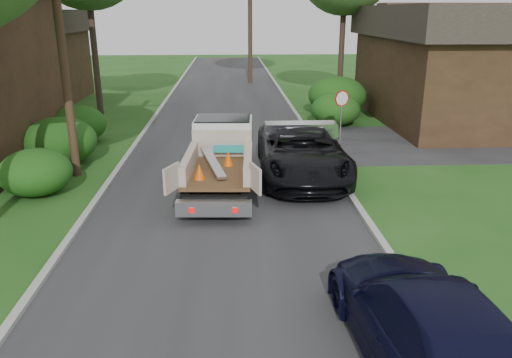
{
  "coord_description": "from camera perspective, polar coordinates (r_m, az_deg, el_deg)",
  "views": [
    {
      "loc": [
        0.2,
        -12.92,
        5.75
      ],
      "look_at": [
        0.92,
        0.62,
        1.2
      ],
      "focal_mm": 35.0,
      "sensor_mm": 36.0,
      "label": 1
    }
  ],
  "objects": [
    {
      "name": "side_street",
      "position": [
        25.55,
        24.62,
        3.85
      ],
      "size": [
        16.0,
        7.0,
        0.02
      ],
      "primitive_type": "cube",
      "color": "#28282B",
      "rests_on": "ground"
    },
    {
      "name": "navy_suv",
      "position": [
        9.09,
        19.07,
        -15.45
      ],
      "size": [
        2.61,
        5.75,
        1.63
      ],
      "primitive_type": "imported",
      "rotation": [
        0.0,
        0.0,
        3.2
      ],
      "color": "black",
      "rests_on": "ground"
    },
    {
      "name": "ground",
      "position": [
        14.14,
        -3.6,
        -5.48
      ],
      "size": [
        120.0,
        120.0,
        0.0
      ],
      "primitive_type": "plane",
      "color": "#1D4B15",
      "rests_on": "ground"
    },
    {
      "name": "curb_right",
      "position": [
        23.93,
        6.44,
        4.68
      ],
      "size": [
        0.2,
        90.0,
        0.12
      ],
      "primitive_type": "cube",
      "color": "#9E9E99",
      "rests_on": "ground"
    },
    {
      "name": "road",
      "position": [
        23.63,
        -3.45,
        4.44
      ],
      "size": [
        8.0,
        90.0,
        0.02
      ],
      "primitive_type": "cube",
      "color": "#28282B",
      "rests_on": "ground"
    },
    {
      "name": "hedge_right_b",
      "position": [
        29.96,
        9.26,
        9.39
      ],
      "size": [
        3.38,
        3.38,
        2.21
      ],
      "primitive_type": "ellipsoid",
      "color": "#0F3D0E",
      "rests_on": "ground"
    },
    {
      "name": "black_pickup",
      "position": [
        18.26,
        5.26,
        3.16
      ],
      "size": [
        3.3,
        6.78,
        1.85
      ],
      "primitive_type": "imported",
      "rotation": [
        0.0,
        0.0,
        -0.03
      ],
      "color": "black",
      "rests_on": "ground"
    },
    {
      "name": "curb_left",
      "position": [
        24.0,
        -13.31,
        4.33
      ],
      "size": [
        0.2,
        90.0,
        0.12
      ],
      "primitive_type": "cube",
      "color": "#9E9E99",
      "rests_on": "ground"
    },
    {
      "name": "hedge_left_c",
      "position": [
        24.46,
        -19.72,
        5.91
      ],
      "size": [
        2.6,
        2.6,
        1.7
      ],
      "primitive_type": "ellipsoid",
      "color": "#0F3D0E",
      "rests_on": "ground"
    },
    {
      "name": "house_right",
      "position": [
        29.92,
        22.84,
        12.18
      ],
      "size": [
        9.72,
        12.96,
        6.2
      ],
      "rotation": [
        0.0,
        0.0,
        1.57
      ],
      "color": "#322314",
      "rests_on": "ground"
    },
    {
      "name": "hedge_left_b",
      "position": [
        21.1,
        -21.53,
        4.05
      ],
      "size": [
        2.86,
        2.86,
        1.87
      ],
      "primitive_type": "ellipsoid",
      "color": "#0F3D0E",
      "rests_on": "ground"
    },
    {
      "name": "house_left_far",
      "position": [
        37.61,
        -25.06,
        12.75
      ],
      "size": [
        7.56,
        7.56,
        6.0
      ],
      "color": "#322314",
      "rests_on": "ground"
    },
    {
      "name": "stop_sign",
      "position": [
        22.83,
        9.76,
        8.26
      ],
      "size": [
        0.71,
        0.32,
        2.48
      ],
      "color": "slate",
      "rests_on": "ground"
    },
    {
      "name": "flatbed_truck",
      "position": [
        17.23,
        -3.94,
        3.11
      ],
      "size": [
        2.68,
        5.83,
        2.16
      ],
      "rotation": [
        0.0,
        0.0,
        -0.05
      ],
      "color": "black",
      "rests_on": "ground"
    },
    {
      "name": "utility_pole",
      "position": [
        18.79,
        -21.46,
        15.58
      ],
      "size": [
        2.42,
        1.25,
        10.0
      ],
      "color": "#382619",
      "rests_on": "ground"
    },
    {
      "name": "hedge_right_a",
      "position": [
        26.97,
        9.08,
        7.85
      ],
      "size": [
        2.6,
        2.6,
        1.7
      ],
      "primitive_type": "ellipsoid",
      "color": "#0F3D0E",
      "rests_on": "ground"
    },
    {
      "name": "hedge_left_a",
      "position": [
        17.86,
        -23.89,
        0.72
      ],
      "size": [
        2.34,
        2.34,
        1.53
      ],
      "primitive_type": "ellipsoid",
      "color": "#0F3D0E",
      "rests_on": "ground"
    }
  ]
}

